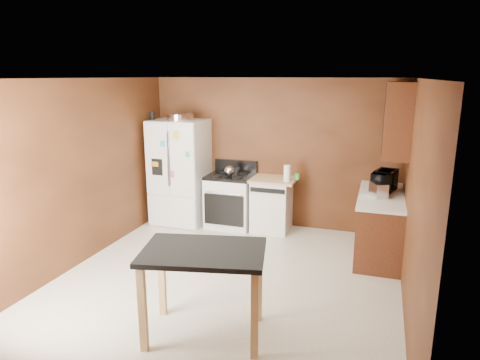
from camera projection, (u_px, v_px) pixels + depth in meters
The scene contains 18 objects.
floor at pixel (227, 279), 5.45m from camera, with size 4.50×4.50×0.00m, color silver.
ceiling at pixel (226, 78), 4.86m from camera, with size 4.50×4.50×0.00m, color white.
wall_back at pixel (272, 153), 7.23m from camera, with size 4.20×4.20×0.00m, color brown.
wall_front at pixel (120, 258), 3.08m from camera, with size 4.20×4.20×0.00m, color brown.
wall_left at pixel (81, 173), 5.80m from camera, with size 4.50×4.50×0.00m, color brown.
wall_right at pixel (413, 200), 4.51m from camera, with size 4.50×4.50×0.00m, color brown.
roasting_pan at pixel (180, 117), 7.16m from camera, with size 0.44×0.44×0.11m, color silver.
pen_cup at pixel (152, 116), 7.26m from camera, with size 0.09×0.09×0.13m, color black.
kettle at pixel (229, 171), 7.11m from camera, with size 0.17×0.17×0.17m, color silver.
paper_towel at pixel (287, 173), 6.81m from camera, with size 0.11×0.11×0.26m, color white.
green_canister at pixel (297, 177), 6.92m from camera, with size 0.09×0.09×0.10m, color green.
toaster at pixel (379, 190), 5.88m from camera, with size 0.17×0.28×0.20m, color silver.
microwave at pixel (384, 182), 6.18m from camera, with size 0.49×0.33×0.27m, color black.
refrigerator at pixel (180, 172), 7.43m from camera, with size 0.90×0.80×1.80m.
gas_range at pixel (231, 200), 7.31m from camera, with size 0.76×0.68×1.10m.
dishwasher at pixel (272, 204), 7.12m from camera, with size 0.78×0.63×0.89m.
right_cabinets at pixel (385, 194), 6.04m from camera, with size 0.63×1.58×2.45m.
island at pixel (204, 264), 4.13m from camera, with size 1.31×1.02×0.91m.
Camera 1 is at (1.72, -4.69, 2.53)m, focal length 32.00 mm.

